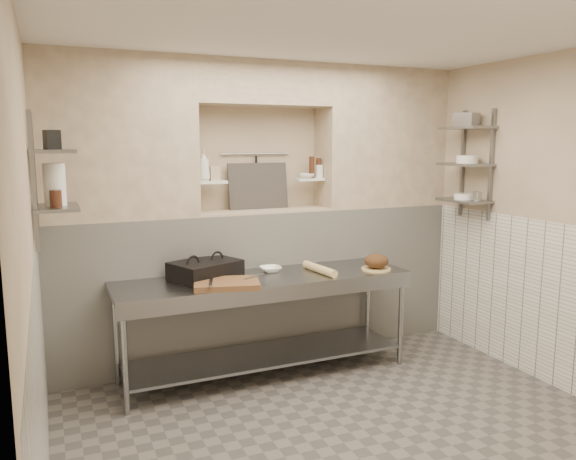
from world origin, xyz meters
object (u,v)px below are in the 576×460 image
mixing_bowl (271,269)px  jug_left (55,184)px  bread_loaf (376,261)px  panini_press (205,270)px  rolling_pin (320,269)px  cutting_board (227,284)px  prep_table (265,306)px  bottle_soap (204,166)px  bowl_alcove (306,176)px

mixing_bowl → jug_left: bearing=-171.3°
bread_loaf → jug_left: size_ratio=0.73×
panini_press → mixing_bowl: 0.61m
mixing_bowl → rolling_pin: size_ratio=0.41×
rolling_pin → bread_loaf: bearing=-10.1°
cutting_board → rolling_pin: rolling_pin is taller
prep_table → mixing_bowl: 0.35m
rolling_pin → panini_press: bearing=167.6°
bread_loaf → bottle_soap: size_ratio=0.80×
prep_table → panini_press: panini_press is taller
prep_table → panini_press: 0.61m
cutting_board → bread_loaf: (1.45, 0.04, 0.06)m
panini_press → bowl_alcove: 1.42m
cutting_board → bowl_alcove: bearing=34.2°
cutting_board → jug_left: bearing=176.3°
prep_table → bowl_alcove: 1.38m
bowl_alcove → panini_press: bearing=-162.0°
prep_table → rolling_pin: (0.51, -0.05, 0.29)m
panini_press → bottle_soap: size_ratio=2.39×
panini_press → bottle_soap: bearing=51.3°
bowl_alcove → jug_left: bearing=-164.5°
bowl_alcove → jug_left: 2.38m
prep_table → bowl_alcove: (0.65, 0.54, 1.09)m
mixing_bowl → panini_press: bearing=-179.7°
prep_table → rolling_pin: 0.59m
rolling_pin → bowl_alcove: bowl_alcove is taller
bowl_alcove → mixing_bowl: bearing=-145.3°
bottle_soap → bowl_alcove: 1.04m
prep_table → bottle_soap: bottle_soap is taller
prep_table → bottle_soap: (-0.38, 0.54, 1.21)m
mixing_bowl → bowl_alcove: bowl_alcove is taller
cutting_board → jug_left: 1.50m
mixing_bowl → cutting_board: bearing=-146.2°
prep_table → cutting_board: cutting_board is taller
bowl_alcove → jug_left: jug_left is taller
panini_press → jug_left: size_ratio=2.19×
bottle_soap → bowl_alcove: (1.03, 0.00, -0.11)m
bottle_soap → panini_press: bearing=-105.8°
panini_press → jug_left: 1.43m
jug_left → bread_loaf: bearing=-1.0°
panini_press → rolling_pin: bearing=-35.2°
prep_table → bread_loaf: bread_loaf is taller
cutting_board → bowl_alcove: 1.51m
panini_press → bread_loaf: (1.53, -0.31, 0.01)m
mixing_bowl → rolling_pin: (0.39, -0.22, 0.01)m
jug_left → bowl_alcove: bearing=15.5°
cutting_board → rolling_pin: bearing=8.2°
cutting_board → mixing_bowl: bearing=33.8°
rolling_pin → mixing_bowl: bearing=150.3°
prep_table → panini_press: bearing=161.0°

